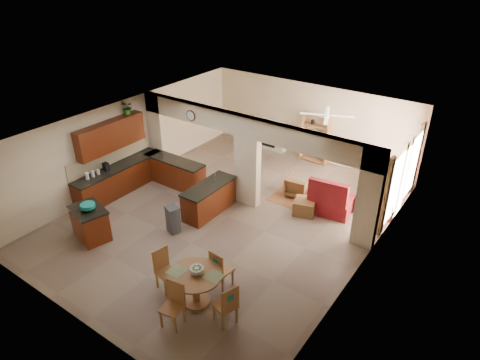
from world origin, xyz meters
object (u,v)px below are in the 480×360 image
Objects in this scene: dining_table at (196,284)px; sofa at (383,186)px; armchair at (298,186)px; kitchen_island at (90,223)px.

sofa is (1.80, 6.85, -0.14)m from dining_table.
dining_table is 0.44× the size of sofa.
dining_table is at bearing 87.57° from armchair.
dining_table is at bearing 157.47° from sofa.
kitchen_island is at bearing 131.50° from sofa.
kitchen_island is at bearing 49.49° from armchair.
kitchen_island reaches higher than dining_table.
sofa reaches higher than armchair.
dining_table is 1.65× the size of armchair.
dining_table is at bearing 11.32° from kitchen_island.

